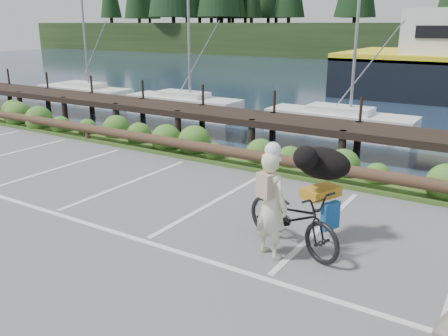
# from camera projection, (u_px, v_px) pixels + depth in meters

# --- Properties ---
(ground) EXTENTS (72.00, 72.00, 0.00)m
(ground) POSITION_uv_depth(u_px,v_px,m) (157.00, 234.00, 9.26)
(ground) COLOR #59595C
(vegetation_strip) EXTENTS (34.00, 1.60, 0.10)m
(vegetation_strip) POSITION_uv_depth(u_px,v_px,m) (277.00, 165.00, 13.53)
(vegetation_strip) COLOR #3D5B21
(vegetation_strip) RESTS_ON ground
(log_rail) EXTENTS (32.00, 0.30, 0.60)m
(log_rail) POSITION_uv_depth(u_px,v_px,m) (266.00, 173.00, 12.98)
(log_rail) COLOR #443021
(log_rail) RESTS_ON ground
(bicycle) EXTENTS (2.38, 1.55, 1.18)m
(bicycle) POSITION_uv_depth(u_px,v_px,m) (292.00, 217.00, 8.54)
(bicycle) COLOR black
(bicycle) RESTS_ON ground
(cyclist) EXTENTS (0.81, 0.68, 1.91)m
(cyclist) POSITION_uv_depth(u_px,v_px,m) (271.00, 205.00, 8.14)
(cyclist) COLOR beige
(cyclist) RESTS_ON ground
(dog) EXTENTS (0.85, 1.15, 0.60)m
(dog) POSITION_uv_depth(u_px,v_px,m) (323.00, 163.00, 8.69)
(dog) COLOR black
(dog) RESTS_ON bicycle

